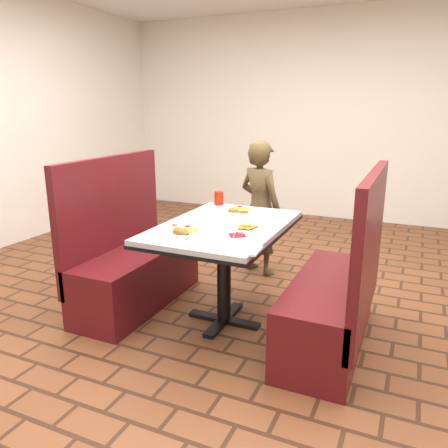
# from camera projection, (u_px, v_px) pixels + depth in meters

# --- Properties ---
(room) EXTENTS (7.00, 7.04, 2.82)m
(room) POSITION_uv_depth(u_px,v_px,m) (224.00, 45.00, 2.74)
(room) COLOR brown
(room) RESTS_ON ground
(dining_table) EXTENTS (0.81, 1.21, 0.75)m
(dining_table) POSITION_uv_depth(u_px,v_px,m) (224.00, 237.00, 3.07)
(dining_table) COLOR silver
(dining_table) RESTS_ON ground
(booth_bench_left) EXTENTS (0.47, 1.20, 1.17)m
(booth_bench_left) POSITION_uv_depth(u_px,v_px,m) (132.00, 264.00, 3.47)
(booth_bench_left) COLOR maroon
(booth_bench_left) RESTS_ON ground
(booth_bench_right) EXTENTS (0.47, 1.20, 1.17)m
(booth_bench_right) POSITION_uv_depth(u_px,v_px,m) (336.00, 299.00, 2.84)
(booth_bench_right) COLOR maroon
(booth_bench_right) RESTS_ON ground
(diner_person) EXTENTS (0.53, 0.45, 1.25)m
(diner_person) POSITION_uv_depth(u_px,v_px,m) (260.00, 208.00, 4.06)
(diner_person) COLOR brown
(diner_person) RESTS_ON ground
(near_dinner_plate) EXTENTS (0.24, 0.24, 0.08)m
(near_dinner_plate) POSITION_uv_depth(u_px,v_px,m) (185.00, 230.00, 2.80)
(near_dinner_plate) COLOR white
(near_dinner_plate) RESTS_ON dining_table
(far_dinner_plate) EXTENTS (0.26, 0.26, 0.07)m
(far_dinner_plate) POSITION_uv_depth(u_px,v_px,m) (239.00, 210.00, 3.36)
(far_dinner_plate) COLOR white
(far_dinner_plate) RESTS_ON dining_table
(plantain_plate) EXTENTS (0.20, 0.20, 0.03)m
(plantain_plate) POSITION_uv_depth(u_px,v_px,m) (247.00, 228.00, 2.89)
(plantain_plate) COLOR white
(plantain_plate) RESTS_ON dining_table
(maroon_napkin) EXTENTS (0.14, 0.14, 0.00)m
(maroon_napkin) POSITION_uv_depth(u_px,v_px,m) (237.00, 235.00, 2.77)
(maroon_napkin) COLOR maroon
(maroon_napkin) RESTS_ON dining_table
(spoon_utensil) EXTENTS (0.04, 0.13, 0.00)m
(spoon_utensil) POSITION_uv_depth(u_px,v_px,m) (235.00, 235.00, 2.77)
(spoon_utensil) COLOR silver
(spoon_utensil) RESTS_ON dining_table
(red_tumbler) EXTENTS (0.07, 0.07, 0.11)m
(red_tumbler) POSITION_uv_depth(u_px,v_px,m) (219.00, 198.00, 3.62)
(red_tumbler) COLOR #B11C0B
(red_tumbler) RESTS_ON dining_table
(paper_napkin) EXTENTS (0.24, 0.18, 0.01)m
(paper_napkin) POSITION_uv_depth(u_px,v_px,m) (241.00, 249.00, 2.48)
(paper_napkin) COLOR white
(paper_napkin) RESTS_ON dining_table
(knife_utensil) EXTENTS (0.02, 0.16, 0.00)m
(knife_utensil) POSITION_uv_depth(u_px,v_px,m) (182.00, 235.00, 2.74)
(knife_utensil) COLOR silver
(knife_utensil) RESTS_ON dining_table
(fork_utensil) EXTENTS (0.04, 0.15, 0.00)m
(fork_utensil) POSITION_uv_depth(u_px,v_px,m) (188.00, 237.00, 2.70)
(fork_utensil) COLOR silver
(fork_utensil) RESTS_ON dining_table
(lettuce_shreds) EXTENTS (0.28, 0.32, 0.00)m
(lettuce_shreds) POSITION_uv_depth(u_px,v_px,m) (233.00, 222.00, 3.08)
(lettuce_shreds) COLOR #8AB347
(lettuce_shreds) RESTS_ON dining_table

